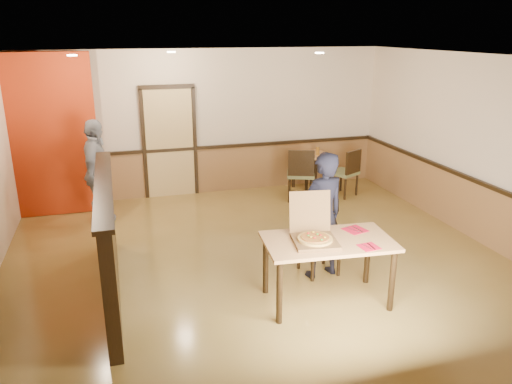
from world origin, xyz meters
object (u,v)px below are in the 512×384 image
side_chair_left (301,172)px  side_table (312,162)px  pizza_box (314,236)px  diner (322,216)px  passerby (97,173)px  main_table (328,249)px  side_chair_right (347,171)px  diner_chair (317,234)px  condiment (318,151)px

side_chair_left → side_table: side_chair_left is taller
side_table → pizza_box: (-1.70, -4.18, 0.30)m
diner → passerby: size_ratio=0.95×
diner → side_chair_left: bearing=-118.0°
main_table → side_chair_right: size_ratio=1.66×
side_chair_left → diner: bearing=94.5°
side_chair_right → diner: (-1.81, -2.93, 0.33)m
passerby → side_chair_right: bearing=-78.8°
side_chair_right → side_table: bearing=-79.5°
side_table → pizza_box: size_ratio=1.20×
main_table → passerby: size_ratio=0.88×
main_table → diner: (0.21, 0.65, 0.15)m
main_table → side_chair_left: bearing=78.4°
main_table → diner_chair: (0.20, 0.80, -0.17)m
passerby → diner: bearing=-125.5°
side_chair_left → condiment: size_ratio=6.20×
side_chair_left → condiment: bearing=-116.8°
side_chair_left → side_chair_right: bearing=-158.8°
main_table → condiment: bearing=73.4°
main_table → condiment: condiment is taller
main_table → condiment: 4.38m
diner_chair → diner: diner is taller
pizza_box → condiment: pizza_box is taller
main_table → side_chair_left: side_chair_left is taller
main_table → side_chair_left: (1.05, 3.57, -0.13)m
diner_chair → side_chair_right: bearing=50.9°
side_chair_right → pizza_box: size_ratio=1.44×
main_table → side_table: bearing=74.8°
diner → condiment: 3.70m
side_chair_right → condiment: (-0.41, 0.49, 0.31)m
side_chair_left → side_chair_right: side_chair_left is taller
passerby → diner_chair: bearing=-123.9°
side_chair_right → passerby: bearing=-25.5°
side_chair_right → condiment: 0.71m
pizza_box → condiment: 4.43m
main_table → pizza_box: (-0.18, 0.02, 0.18)m
side_table → diner: size_ratio=0.46×
diner → pizza_box: size_ratio=2.59×
side_table → condiment: (0.07, -0.12, 0.26)m
diner_chair → condiment: 3.57m
side_table → side_chair_left: bearing=-127.5°
side_chair_right → pizza_box: pizza_box is taller
main_table → side_table: 4.47m
side_chair_left → passerby: 3.67m
condiment → passerby: bearing=-170.8°
side_table → diner_chair: bearing=-111.3°
side_table → passerby: size_ratio=0.44×
side_table → pizza_box: pizza_box is taller
side_chair_right → condiment: side_chair_right is taller
side_chair_left → diner_chair: bearing=93.7°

